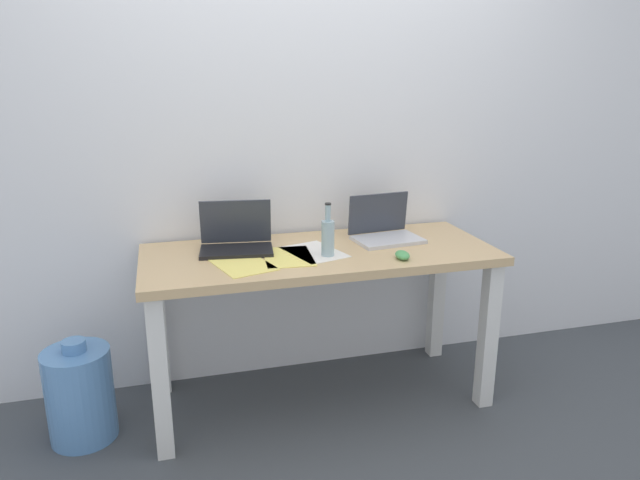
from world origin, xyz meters
TOP-DOWN VIEW (x-y plane):
  - ground_plane at (0.00, 0.00)m, footprint 8.00×8.00m
  - back_wall at (0.00, 0.39)m, footprint 5.20×0.08m
  - desk at (0.00, 0.00)m, footprint 1.61×0.66m
  - laptop_left at (-0.37, 0.10)m, footprint 0.35×0.26m
  - laptop_right at (0.35, 0.09)m, footprint 0.34×0.27m
  - beer_bottle at (0.01, -0.09)m, footprint 0.06×0.06m
  - computer_mouse at (0.32, -0.21)m, footprint 0.07×0.11m
  - paper_sheet_center at (-0.03, -0.02)m, footprint 0.29×0.34m
  - paper_sheet_front_left at (-0.37, -0.11)m, footprint 0.29×0.34m
  - paper_yellow_folder at (-0.16, -0.06)m, footprint 0.23×0.31m
  - water_cooler_jug at (-1.09, -0.04)m, footprint 0.28×0.28m

SIDE VIEW (x-z plane):
  - ground_plane at x=0.00m, z-range 0.00..0.00m
  - water_cooler_jug at x=-1.09m, z-range -0.02..0.44m
  - desk at x=0.00m, z-range 0.26..1.02m
  - paper_sheet_center at x=-0.03m, z-range 0.76..0.76m
  - paper_sheet_front_left at x=-0.37m, z-range 0.76..0.76m
  - paper_yellow_folder at x=-0.16m, z-range 0.76..0.76m
  - computer_mouse at x=0.32m, z-range 0.76..0.79m
  - laptop_right at x=0.35m, z-range 0.70..0.91m
  - laptop_left at x=-0.37m, z-range 0.70..0.92m
  - beer_bottle at x=0.01m, z-range 0.73..0.97m
  - back_wall at x=0.00m, z-range 0.00..2.60m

